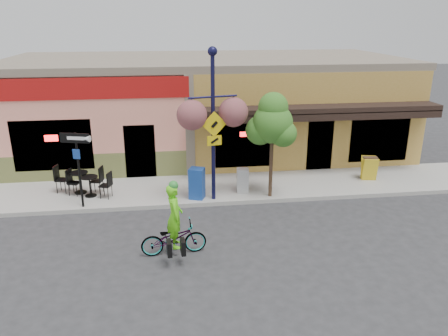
% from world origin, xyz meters
% --- Properties ---
extents(ground, '(90.00, 90.00, 0.00)m').
position_xyz_m(ground, '(0.00, 0.00, 0.00)').
color(ground, '#2D2D30').
rests_on(ground, ground).
extents(sidewalk, '(24.00, 3.00, 0.15)m').
position_xyz_m(sidewalk, '(0.00, 2.00, 0.07)').
color(sidewalk, '#9E9B93').
rests_on(sidewalk, ground).
extents(curb, '(24.00, 0.12, 0.15)m').
position_xyz_m(curb, '(0.00, 0.55, 0.07)').
color(curb, '#A8A59E').
rests_on(curb, ground).
extents(building, '(18.20, 8.20, 4.50)m').
position_xyz_m(building, '(0.00, 7.50, 2.25)').
color(building, '#F69079').
rests_on(building, ground).
extents(bicycle, '(1.85, 0.77, 0.95)m').
position_xyz_m(bicycle, '(-1.84, -2.57, 0.48)').
color(bicycle, maroon).
rests_on(bicycle, ground).
extents(cyclist_rider, '(0.49, 0.70, 1.82)m').
position_xyz_m(cyclist_rider, '(-1.79, -2.57, 0.91)').
color(cyclist_rider, '#62E618').
rests_on(cyclist_rider, ground).
extents(lamp_post, '(1.78, 0.99, 5.26)m').
position_xyz_m(lamp_post, '(-0.36, 0.81, 2.78)').
color(lamp_post, '#111136').
rests_on(lamp_post, sidewalk).
extents(one_way_sign, '(1.02, 0.47, 2.60)m').
position_xyz_m(one_way_sign, '(-4.85, 0.72, 1.45)').
color(one_way_sign, black).
rests_on(one_way_sign, sidewalk).
extents(cafe_set_left, '(1.81, 1.32, 0.98)m').
position_xyz_m(cafe_set_left, '(-4.73, 1.63, 0.64)').
color(cafe_set_left, black).
rests_on(cafe_set_left, sidewalk).
extents(cafe_set_right, '(1.88, 1.23, 1.04)m').
position_xyz_m(cafe_set_right, '(-5.15, 2.01, 0.67)').
color(cafe_set_right, black).
rests_on(cafe_set_right, sidewalk).
extents(newspaper_box_blue, '(0.63, 0.59, 1.12)m').
position_xyz_m(newspaper_box_blue, '(-0.93, 0.95, 0.71)').
color(newspaper_box_blue, '#19429A').
rests_on(newspaper_box_blue, sidewalk).
extents(newspaper_box_grey, '(0.46, 0.42, 0.90)m').
position_xyz_m(newspaper_box_grey, '(0.77, 1.33, 0.60)').
color(newspaper_box_grey, '#A7A7A7').
rests_on(newspaper_box_grey, sidewalk).
extents(street_tree, '(1.75, 1.75, 3.80)m').
position_xyz_m(street_tree, '(1.69, 0.81, 2.05)').
color(street_tree, '#3D7A26').
rests_on(street_tree, sidewalk).
extents(sandwich_board, '(0.63, 0.51, 0.93)m').
position_xyz_m(sandwich_board, '(5.93, 1.78, 0.62)').
color(sandwich_board, yellow).
rests_on(sandwich_board, sidewalk).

